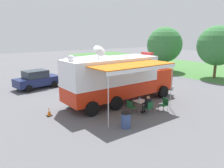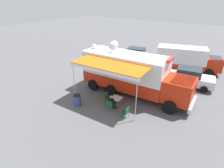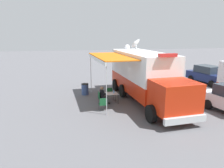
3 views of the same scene
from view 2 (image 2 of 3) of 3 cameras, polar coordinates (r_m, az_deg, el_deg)
ground_plane at (r=16.51m, az=3.72°, el=-2.27°), size 100.00×100.00×0.00m
lot_stripe at (r=19.21m, az=10.15°, el=1.60°), size 0.40×4.80×0.01m
command_truck at (r=15.35m, az=6.31°, el=3.39°), size 5.30×9.62×4.53m
folding_table at (r=14.02m, az=1.34°, el=-4.56°), size 0.85×0.85×0.73m
water_bottle at (r=14.04m, az=1.72°, el=-3.75°), size 0.07×0.07×0.22m
folding_chair_at_table at (r=13.54m, az=-0.55°, el=-6.56°), size 0.51×0.51×0.87m
folding_chair_beside_table at (r=14.54m, az=-1.41°, el=-4.09°), size 0.51×0.51×0.87m
folding_chair_spare_by_truck at (r=12.85m, az=4.34°, el=-8.60°), size 0.50×0.50×0.87m
seated_responder at (r=13.60m, az=-0.12°, el=-5.70°), size 0.68×0.57×1.25m
trash_bin at (r=14.50m, az=-10.87°, el=-4.95°), size 0.57×0.57×0.91m
traffic_cone at (r=19.16m, az=-8.00°, el=2.59°), size 0.36×0.36×0.58m
support_truck at (r=22.24m, az=22.11°, el=7.28°), size 3.89×7.10×2.70m
car_behind_truck at (r=24.23m, az=7.77°, el=9.12°), size 2.61×4.47×1.76m
car_far_corner at (r=18.60m, az=23.19°, el=1.93°), size 2.55×4.45×1.76m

